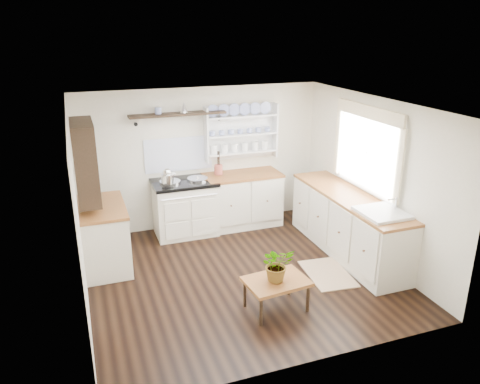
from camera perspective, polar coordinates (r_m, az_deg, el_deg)
name	(u,v)px	position (r m, az deg, el deg)	size (l,w,h in m)	color
floor	(241,274)	(6.48, 0.17, -9.97)	(4.00, 3.80, 0.01)	black
wall_back	(202,158)	(7.73, -4.65, 4.16)	(4.00, 0.02, 2.30)	beige
wall_right	(374,179)	(6.91, 15.97, 1.56)	(0.02, 3.80, 2.30)	beige
wall_left	(78,215)	(5.68, -19.16, -2.70)	(0.02, 3.80, 2.30)	beige
ceiling	(242,105)	(5.71, 0.19, 10.53)	(4.00, 3.80, 0.01)	white
window	(367,148)	(6.88, 15.23, 5.17)	(0.08, 1.55, 1.22)	white
aga_cooker	(185,207)	(7.55, -6.71, -1.84)	(1.00, 0.70, 0.92)	white
back_cabinets	(242,199)	(7.84, 0.30, -0.84)	(1.27, 0.63, 0.90)	beige
right_cabinets	(348,224)	(7.06, 13.00, -3.78)	(0.62, 2.43, 0.90)	beige
belfast_sink	(381,221)	(6.37, 16.81, -3.43)	(0.55, 0.60, 0.45)	white
left_cabinets	(104,235)	(6.78, -16.21, -5.06)	(0.62, 1.13, 0.90)	beige
plate_rack	(240,131)	(7.79, -0.01, 7.41)	(1.20, 0.22, 0.90)	white
high_shelf	(178,115)	(7.35, -7.60, 9.32)	(1.50, 0.29, 0.16)	black
left_shelving	(85,160)	(6.42, -18.37, 3.68)	(0.28, 0.80, 1.05)	black
kettle	(167,176)	(7.20, -8.84, 1.93)	(0.19, 0.19, 0.23)	silver
utensil_crock	(218,170)	(7.63, -2.65, 2.74)	(0.14, 0.14, 0.16)	#A84B3D
center_table	(276,283)	(5.61, 4.47, -11.05)	(0.77, 0.59, 0.39)	brown
potted_plant	(277,264)	(5.48, 4.54, -8.76)	(0.38, 0.33, 0.42)	#3F7233
floor_rug	(328,274)	(6.59, 10.63, -9.77)	(0.55, 0.85, 0.02)	#9E765C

